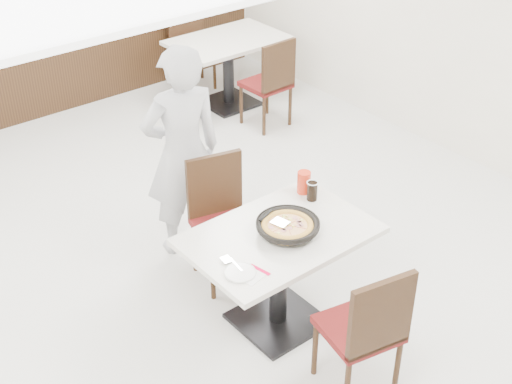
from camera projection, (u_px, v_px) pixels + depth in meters
floor at (221, 286)px, 5.27m from camera, size 7.00×7.00×0.00m
wall_right at (497, 18)px, 6.12m from camera, size 0.04×7.00×2.80m
wainscot_back at (16, 73)px, 7.26m from camera, size 5.90×0.03×1.10m
fluo_panel_a at (85, 2)px, 2.00m from camera, size 1.20×0.60×0.02m
main_table at (279, 279)px, 4.74m from camera, size 1.25×0.88×0.75m
chair_near at (359, 326)px, 4.22m from camera, size 0.50×0.50×0.95m
chair_far at (225, 225)px, 5.10m from camera, size 0.51×0.51×0.95m
trivet at (287, 229)px, 4.55m from camera, size 0.13×0.13×0.04m
pizza_pan at (288, 228)px, 4.52m from camera, size 0.40×0.40×0.01m
pizza at (287, 228)px, 4.49m from camera, size 0.37×0.37×0.02m
pizza_server at (280, 222)px, 4.48m from camera, size 0.11×0.12×0.00m
napkin at (250, 275)px, 4.18m from camera, size 0.18×0.18×0.00m
side_plate at (240, 273)px, 4.19m from camera, size 0.20×0.20×0.01m
fork at (236, 265)px, 4.24m from camera, size 0.04×0.15×0.00m
cola_glass at (312, 191)px, 4.84m from camera, size 0.08×0.08×0.13m
red_cup at (304, 182)px, 4.92m from camera, size 0.10×0.10×0.16m
diner_person at (182, 153)px, 5.25m from camera, size 0.69×0.53×1.68m
bg_table_right at (228, 72)px, 7.74m from camera, size 1.27×0.90×0.75m
bg_chair_right_near at (266, 82)px, 7.26m from camera, size 0.43×0.43×0.95m
bg_chair_right_far at (193, 47)px, 8.09m from camera, size 0.49×0.49×0.95m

